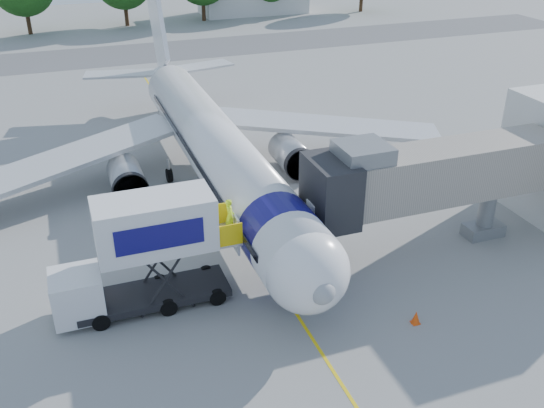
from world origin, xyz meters
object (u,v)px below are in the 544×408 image
object	(u,v)px
jet_bridge	(422,177)
catering_hiloader	(143,255)
aircraft	(213,145)
ground_tug	(349,402)

from	to	relation	value
jet_bridge	catering_hiloader	size ratio (longest dim) A/B	1.64
aircraft	ground_tug	size ratio (longest dim) A/B	9.37
aircraft	catering_hiloader	bearing A→B (deg)	-119.39
catering_hiloader	ground_tug	distance (m)	11.13
catering_hiloader	ground_tug	world-z (taller)	catering_hiloader
catering_hiloader	ground_tug	xyz separation A→B (m)	(5.74, -9.32, -2.00)
aircraft	catering_hiloader	distance (m)	12.77
aircraft	catering_hiloader	world-z (taller)	aircraft
jet_bridge	catering_hiloader	xyz separation A→B (m)	(-14.26, -0.00, -1.58)
ground_tug	catering_hiloader	bearing A→B (deg)	101.02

